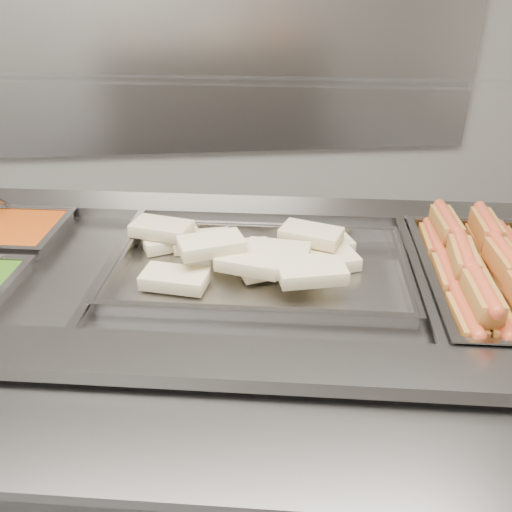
{
  "coord_description": "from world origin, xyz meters",
  "views": [
    {
      "loc": [
        -0.06,
        -0.84,
        1.69
      ],
      "look_at": [
        0.06,
        0.43,
        0.99
      ],
      "focal_mm": 40.0,
      "sensor_mm": 36.0,
      "label": 1
    }
  ],
  "objects": [
    {
      "name": "back_panel",
      "position": [
        0.0,
        2.45,
        1.2
      ],
      "size": [
        3.0,
        0.04,
        1.2
      ],
      "primitive_type": "cube",
      "color": "#A8A29D",
      "rests_on": "ground"
    },
    {
      "name": "steam_counter",
      "position": [
        0.0,
        0.44,
        0.48
      ],
      "size": [
        2.14,
        1.21,
        0.97
      ],
      "color": "gray",
      "rests_on": "ground"
    },
    {
      "name": "tray_rail",
      "position": [
        -0.09,
        -0.1,
        0.91
      ],
      "size": [
        1.95,
        0.7,
        0.06
      ],
      "color": "slate",
      "rests_on": "steam_counter"
    },
    {
      "name": "sneeze_guard",
      "position": [
        0.04,
        0.67,
        1.36
      ],
      "size": [
        1.8,
        0.6,
        0.47
      ],
      "color": "silver",
      "rests_on": "steam_counter"
    },
    {
      "name": "pan_hotdogs",
      "position": [
        0.67,
        0.33,
        0.92
      ],
      "size": [
        0.46,
        0.64,
        0.11
      ],
      "color": "gray",
      "rests_on": "steam_counter"
    },
    {
      "name": "pan_wraps",
      "position": [
        0.07,
        0.43,
        0.94
      ],
      "size": [
        0.79,
        0.54,
        0.08
      ],
      "color": "gray",
      "rests_on": "steam_counter"
    },
    {
      "name": "pan_beans",
      "position": [
        -0.66,
        0.71,
        0.92
      ],
      "size": [
        0.36,
        0.31,
        0.11
      ],
      "color": "gray",
      "rests_on": "steam_counter"
    },
    {
      "name": "hotdogs_in_buns",
      "position": [
        0.65,
        0.33,
        0.97
      ],
      "size": [
        0.41,
        0.6,
        0.13
      ],
      "color": "#AA6323",
      "rests_on": "pan_hotdogs"
    },
    {
      "name": "tortilla_wraps",
      "position": [
        0.05,
        0.47,
        0.97
      ],
      "size": [
        0.62,
        0.4,
        0.1
      ],
      "color": "beige",
      "rests_on": "pan_wraps"
    }
  ]
}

